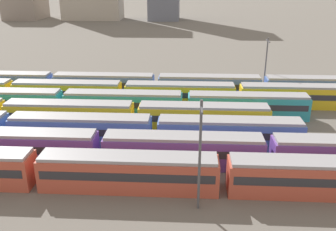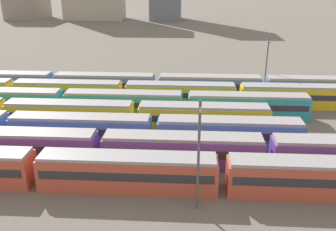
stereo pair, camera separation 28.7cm
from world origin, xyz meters
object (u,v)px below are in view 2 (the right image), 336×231
at_px(train_track_4, 124,103).
at_px(train_track_3, 70,114).
at_px(train_track_1, 267,152).
at_px(catenary_pole_1, 267,62).
at_px(train_track_0, 319,178).
at_px(catenary_pole_2, 199,151).
at_px(train_track_6, 210,86).
at_px(train_track_5, 180,94).
at_px(train_track_2, 81,129).

bearing_deg(train_track_4, train_track_3, -142.66).
xyz_separation_m(train_track_1, train_track_3, (-25.70, 10.40, -0.00)).
distance_m(train_track_3, catenary_pole_1, 36.10).
height_order(train_track_1, train_track_4, same).
bearing_deg(train_track_0, train_track_3, 152.33).
xyz_separation_m(train_track_1, catenary_pole_2, (-7.89, -8.24, 3.99)).
bearing_deg(train_track_6, train_track_5, -134.39).
xyz_separation_m(train_track_3, catenary_pole_2, (17.81, -18.64, 3.99)).
bearing_deg(train_track_6, train_track_3, -142.63).
relative_size(train_track_1, train_track_2, 2.02).
bearing_deg(catenary_pole_2, train_track_6, 85.62).
relative_size(train_track_2, catenary_pole_1, 5.59).
bearing_deg(train_track_2, train_track_4, 70.26).
distance_m(train_track_6, catenary_pole_1, 11.30).
bearing_deg(train_track_1, train_track_0, -52.03).
bearing_deg(train_track_3, train_track_1, -22.03).
xyz_separation_m(train_track_4, catenary_pole_2, (10.99, -23.84, 3.99)).
distance_m(train_track_0, train_track_5, 29.73).
xyz_separation_m(train_track_2, train_track_3, (-3.08, 5.20, 0.00)).
relative_size(train_track_3, catenary_pole_1, 5.59).
xyz_separation_m(train_track_3, catenary_pole_1, (30.67, 18.70, 3.64)).
xyz_separation_m(train_track_4, train_track_5, (8.52, 5.20, 0.00)).
distance_m(train_track_0, train_track_6, 32.56).
xyz_separation_m(train_track_1, train_track_5, (-10.36, 20.80, 0.00)).
bearing_deg(train_track_0, train_track_5, 119.01).
distance_m(train_track_0, train_track_2, 28.63).
xyz_separation_m(train_track_0, train_track_5, (-14.42, 26.00, 0.00)).
bearing_deg(catenary_pole_2, train_track_0, 14.25).
distance_m(train_track_2, train_track_4, 11.05).
relative_size(train_track_0, train_track_4, 1.68).
bearing_deg(catenary_pole_2, train_track_2, 137.62).
bearing_deg(train_track_1, train_track_3, 157.97).
relative_size(train_track_3, train_track_6, 0.60).
bearing_deg(train_track_5, train_track_2, -128.15).
bearing_deg(train_track_4, train_track_5, 31.39).
xyz_separation_m(train_track_3, train_track_5, (15.34, 10.40, 0.00)).
height_order(train_track_0, train_track_5, same).
relative_size(train_track_6, catenary_pole_1, 9.37).
bearing_deg(train_track_6, catenary_pole_1, 16.82).
bearing_deg(train_track_3, train_track_5, 34.14).
height_order(train_track_2, catenary_pole_1, catenary_pole_1).
distance_m(train_track_1, train_track_2, 23.20).
bearing_deg(train_track_3, train_track_0, -27.67).
bearing_deg(train_track_2, catenary_pole_2, -42.38).
xyz_separation_m(train_track_4, catenary_pole_1, (23.85, 13.50, 3.64)).
bearing_deg(train_track_4, catenary_pole_1, 29.50).
bearing_deg(train_track_4, train_track_1, -39.56).
xyz_separation_m(train_track_2, train_track_4, (3.73, 10.40, 0.00)).
xyz_separation_m(train_track_2, train_track_5, (12.25, 15.60, 0.00)).
bearing_deg(train_track_2, train_track_1, -12.95).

